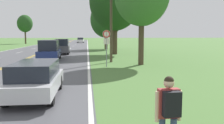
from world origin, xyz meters
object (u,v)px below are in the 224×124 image
at_px(tree_left_verge, 25,24).
at_px(car_dark_grey_suv_mid_near, 62,46).
at_px(tree_behind_sign, 106,20).
at_px(car_white_sedan_mid_far, 81,40).
at_px(tree_mid_treeline, 115,1).
at_px(hitchhiker_person, 169,108).
at_px(car_silver_hatchback_nearest, 36,78).
at_px(traffic_sign, 106,39).
at_px(car_dark_blue_van_approaching, 49,50).

bearing_deg(tree_left_verge, car_dark_grey_suv_mid_near, -69.64).
distance_m(tree_behind_sign, car_white_sedan_mid_far, 34.92).
bearing_deg(tree_behind_sign, tree_mid_treeline, -88.73).
bearing_deg(hitchhiker_person, car_silver_hatchback_nearest, 32.72).
distance_m(tree_left_verge, car_white_sedan_mid_far, 17.17).
bearing_deg(tree_behind_sign, tree_left_verge, 126.46).
relative_size(traffic_sign, car_silver_hatchback_nearest, 0.68).
height_order(tree_mid_treeline, car_dark_blue_van_approaching, tree_mid_treeline).
relative_size(tree_left_verge, tree_behind_sign, 0.98).
distance_m(hitchhiker_person, tree_mid_treeline, 26.35).
relative_size(hitchhiker_person, tree_behind_sign, 0.20).
height_order(tree_behind_sign, car_dark_grey_suv_mid_near, tree_behind_sign).
height_order(traffic_sign, tree_left_verge, tree_left_verge).
xyz_separation_m(tree_left_verge, tree_behind_sign, (20.47, -27.71, -0.53)).
height_order(hitchhiker_person, car_white_sedan_mid_far, hitchhiker_person).
relative_size(tree_left_verge, car_silver_hatchback_nearest, 1.92).
distance_m(tree_behind_sign, car_silver_hatchback_nearest, 32.37).
xyz_separation_m(tree_left_verge, car_dark_blue_van_approaching, (13.55, -45.41, -4.56)).
bearing_deg(tree_mid_treeline, car_dark_blue_van_approaching, -136.98).
bearing_deg(car_white_sedan_mid_far, tree_left_verge, -63.89).
xyz_separation_m(tree_behind_sign, car_white_sedan_mid_far, (-5.33, 34.25, -4.22)).
distance_m(hitchhiker_person, car_dark_grey_suv_mid_near, 27.06).
distance_m(traffic_sign, tree_behind_sign, 23.35).
bearing_deg(car_white_sedan_mid_far, car_silver_hatchback_nearest, 2.77).
relative_size(tree_mid_treeline, car_dark_grey_suv_mid_near, 2.36).
relative_size(hitchhiker_person, car_silver_hatchback_nearest, 0.39).
height_order(tree_behind_sign, car_white_sedan_mid_far, tree_behind_sign).
xyz_separation_m(traffic_sign, car_white_sedan_mid_far, (-3.53, 57.35, -1.31)).
relative_size(tree_mid_treeline, car_white_sedan_mid_far, 2.47).
height_order(tree_behind_sign, car_dark_blue_van_approaching, tree_behind_sign).
bearing_deg(car_dark_blue_van_approaching, hitchhiker_person, 13.47).
bearing_deg(car_silver_hatchback_nearest, car_white_sedan_mid_far, 179.94).
bearing_deg(traffic_sign, car_dark_grey_suv_mid_near, 109.66).
height_order(hitchhiker_person, car_silver_hatchback_nearest, hitchhiker_person).
relative_size(traffic_sign, tree_left_verge, 0.35).
bearing_deg(car_white_sedan_mid_far, traffic_sign, 6.28).
relative_size(tree_behind_sign, car_white_sedan_mid_far, 1.95).
bearing_deg(tree_left_verge, tree_behind_sign, -53.54).
relative_size(hitchhiker_person, tree_left_verge, 0.20).
bearing_deg(car_dark_grey_suv_mid_near, hitchhiker_person, 8.04).
height_order(tree_left_verge, car_dark_grey_suv_mid_near, tree_left_verge).
bearing_deg(car_white_sedan_mid_far, hitchhiker_person, 5.73).
bearing_deg(car_dark_grey_suv_mid_near, traffic_sign, 17.45).
xyz_separation_m(hitchhiker_person, traffic_sign, (-0.16, 13.59, 1.13)).
bearing_deg(car_dark_grey_suv_mid_near, tree_mid_treeline, 79.62).
bearing_deg(car_dark_blue_van_approaching, car_dark_grey_suv_mid_near, 174.50).
bearing_deg(car_silver_hatchback_nearest, car_dark_grey_suv_mid_near, -177.03).
distance_m(traffic_sign, tree_mid_treeline, 13.06).
height_order(hitchhiker_person, tree_behind_sign, tree_behind_sign).
bearing_deg(tree_mid_treeline, car_white_sedan_mid_far, 97.02).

